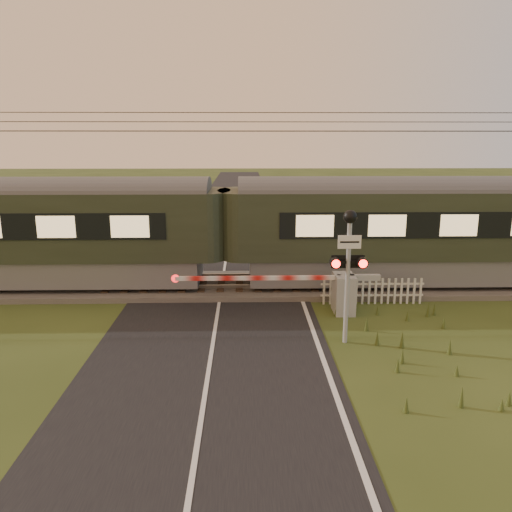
{
  "coord_description": "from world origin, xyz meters",
  "views": [
    {
      "loc": [
        0.86,
        -10.77,
        5.26
      ],
      "look_at": [
        1.17,
        3.2,
        1.96
      ],
      "focal_mm": 35.0,
      "sensor_mm": 36.0,
      "label": 1
    }
  ],
  "objects_px": {
    "boom_gate": "(336,292)",
    "picket_fence": "(372,291)",
    "train": "(225,230)",
    "crossing_signal": "(349,253)"
  },
  "relations": [
    {
      "from": "crossing_signal",
      "to": "boom_gate",
      "type": "bearing_deg",
      "value": 85.93
    },
    {
      "from": "boom_gate",
      "to": "crossing_signal",
      "type": "bearing_deg",
      "value": -94.07
    },
    {
      "from": "train",
      "to": "crossing_signal",
      "type": "distance_m",
      "value": 6.03
    },
    {
      "from": "boom_gate",
      "to": "picket_fence",
      "type": "distance_m",
      "value": 1.56
    },
    {
      "from": "boom_gate",
      "to": "picket_fence",
      "type": "relative_size",
      "value": 1.9
    },
    {
      "from": "crossing_signal",
      "to": "picket_fence",
      "type": "relative_size",
      "value": 1.05
    },
    {
      "from": "crossing_signal",
      "to": "picket_fence",
      "type": "height_order",
      "value": "crossing_signal"
    },
    {
      "from": "train",
      "to": "boom_gate",
      "type": "height_order",
      "value": "train"
    },
    {
      "from": "train",
      "to": "picket_fence",
      "type": "xyz_separation_m",
      "value": [
        4.84,
        -1.89,
        -1.68
      ]
    },
    {
      "from": "train",
      "to": "boom_gate",
      "type": "xyz_separation_m",
      "value": [
        3.51,
        -2.67,
        -1.44
      ]
    }
  ]
}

